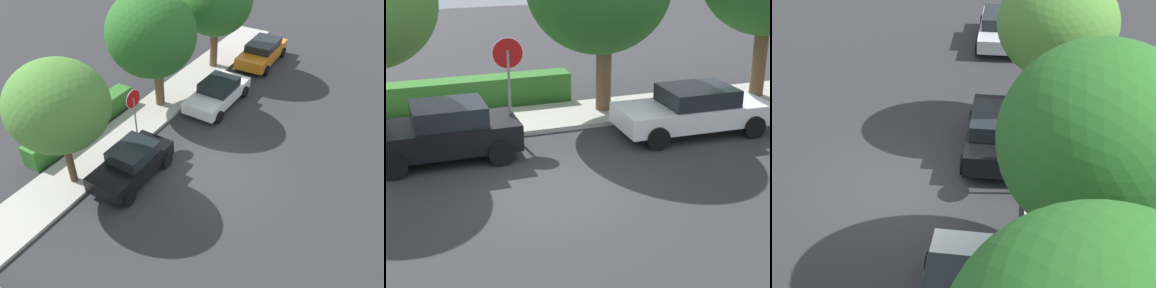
{
  "view_description": "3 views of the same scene",
  "coord_description": "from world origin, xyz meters",
  "views": [
    {
      "loc": [
        -10.97,
        -5.38,
        10.87
      ],
      "look_at": [
        -0.27,
        0.98,
        1.21
      ],
      "focal_mm": 35.0,
      "sensor_mm": 36.0,
      "label": 1
    },
    {
      "loc": [
        -3.63,
        -11.69,
        5.9
      ],
      "look_at": [
        0.71,
        0.54,
        0.87
      ],
      "focal_mm": 55.0,
      "sensor_mm": 36.0,
      "label": 2
    },
    {
      "loc": [
        13.43,
        3.5,
        10.78
      ],
      "look_at": [
        -0.72,
        1.91,
        1.17
      ],
      "focal_mm": 55.0,
      "sensor_mm": 36.0,
      "label": 3
    }
  ],
  "objects": [
    {
      "name": "ground_plane",
      "position": [
        0.0,
        0.0,
        0.0
      ],
      "size": [
        60.0,
        60.0,
        0.0
      ],
      "primitive_type": "plane",
      "color": "#2D2D30"
    },
    {
      "name": "front_yard_hedge",
      "position": [
        -0.75,
        6.89,
        0.5
      ],
      "size": [
        6.62,
        0.88,
        1.01
      ],
      "color": "#387A2D",
      "rests_on": "ground_plane"
    },
    {
      "name": "stop_sign",
      "position": [
        -0.1,
        4.08,
        1.98
      ],
      "size": [
        0.89,
        0.09,
        2.82
      ],
      "color": "gray",
      "rests_on": "ground_plane"
    },
    {
      "name": "parked_car_white",
      "position": [
        4.91,
        2.43,
        0.71
      ],
      "size": [
        4.46,
        2.14,
        1.38
      ],
      "color": "white",
      "rests_on": "ground_plane"
    },
    {
      "name": "parked_car_black",
      "position": [
        -2.13,
        2.76,
        0.76
      ],
      "size": [
        3.83,
        1.93,
        1.5
      ],
      "color": "black",
      "rests_on": "ground_plane"
    },
    {
      "name": "sidewalk_curb",
      "position": [
        0.0,
        4.96,
        0.07
      ],
      "size": [
        32.0,
        2.38,
        0.14
      ],
      "primitive_type": "cube",
      "color": "#B2ADA3",
      "rests_on": "ground_plane"
    }
  ]
}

